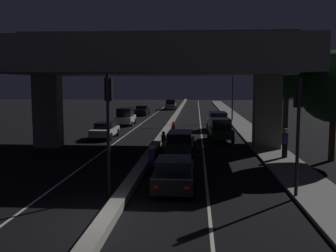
# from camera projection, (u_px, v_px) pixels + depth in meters

# --- Properties ---
(ground_plane) EXTENTS (200.00, 200.00, 0.00)m
(ground_plane) POSITION_uv_depth(u_px,v_px,m) (106.00, 226.00, 12.85)
(ground_plane) COLOR black
(lane_line_left_inner) EXTENTS (0.12, 126.00, 0.00)m
(lane_line_left_inner) POSITION_uv_depth(u_px,v_px,m) (144.00, 122.00, 47.80)
(lane_line_left_inner) COLOR beige
(lane_line_left_inner) RESTS_ON ground_plane
(lane_line_right_inner) EXTENTS (0.12, 126.00, 0.00)m
(lane_line_right_inner) POSITION_uv_depth(u_px,v_px,m) (200.00, 122.00, 47.31)
(lane_line_right_inner) COLOR beige
(lane_line_right_inner) RESTS_ON ground_plane
(median_divider) EXTENTS (0.56, 126.00, 0.34)m
(median_divider) POSITION_uv_depth(u_px,v_px,m) (172.00, 121.00, 47.53)
(median_divider) COLOR gray
(median_divider) RESTS_ON ground_plane
(sidewalk_right) EXTENTS (2.31, 126.00, 0.14)m
(sidewalk_right) POSITION_uv_depth(u_px,v_px,m) (246.00, 129.00, 40.03)
(sidewalk_right) COLOR gray
(sidewalk_right) RESTS_ON ground_plane
(elevated_overpass) EXTENTS (19.93, 12.78, 8.35)m
(elevated_overpass) POSITION_uv_depth(u_px,v_px,m) (155.00, 61.00, 27.76)
(elevated_overpass) COLOR slate
(elevated_overpass) RESTS_ON ground_plane
(traffic_light_left_of_median) EXTENTS (0.30, 0.49, 5.09)m
(traffic_light_left_of_median) POSITION_uv_depth(u_px,v_px,m) (109.00, 112.00, 16.21)
(traffic_light_left_of_median) COLOR black
(traffic_light_left_of_median) RESTS_ON ground_plane
(traffic_light_right_of_median) EXTENTS (0.30, 0.49, 4.85)m
(traffic_light_right_of_median) POSITION_uv_depth(u_px,v_px,m) (298.00, 117.00, 15.68)
(traffic_light_right_of_median) COLOR black
(traffic_light_right_of_median) RESTS_ON ground_plane
(street_lamp) EXTENTS (2.30, 0.32, 8.48)m
(street_lamp) POSITION_uv_depth(u_px,v_px,m) (230.00, 81.00, 48.02)
(street_lamp) COLOR #2D2D30
(street_lamp) RESTS_ON ground_plane
(car_black_lead) EXTENTS (1.86, 4.30, 1.43)m
(car_black_lead) POSITION_uv_depth(u_px,v_px,m) (174.00, 173.00, 17.21)
(car_black_lead) COLOR black
(car_black_lead) RESTS_ON ground_plane
(car_dark_green_second) EXTENTS (2.01, 4.84, 1.50)m
(car_dark_green_second) POSITION_uv_depth(u_px,v_px,m) (180.00, 142.00, 25.94)
(car_dark_green_second) COLOR black
(car_dark_green_second) RESTS_ON ground_plane
(car_dark_green_third) EXTENTS (2.06, 4.01, 1.83)m
(car_dark_green_third) POSITION_uv_depth(u_px,v_px,m) (220.00, 129.00, 31.98)
(car_dark_green_third) COLOR black
(car_dark_green_third) RESTS_ON ground_plane
(car_white_fourth) EXTENTS (2.12, 4.31, 1.83)m
(car_white_fourth) POSITION_uv_depth(u_px,v_px,m) (218.00, 121.00, 39.16)
(car_white_fourth) COLOR silver
(car_white_fourth) RESTS_ON ground_plane
(car_white_lead_oncoming) EXTENTS (1.85, 4.38, 1.36)m
(car_white_lead_oncoming) POSITION_uv_depth(u_px,v_px,m) (105.00, 130.00, 33.50)
(car_white_lead_oncoming) COLOR silver
(car_white_lead_oncoming) RESTS_ON ground_plane
(car_white_second_oncoming) EXTENTS (2.02, 4.82, 1.95)m
(car_white_second_oncoming) POSITION_uv_depth(u_px,v_px,m) (126.00, 116.00, 44.25)
(car_white_second_oncoming) COLOR silver
(car_white_second_oncoming) RESTS_ON ground_plane
(car_black_third_oncoming) EXTENTS (2.01, 4.40, 1.41)m
(car_black_third_oncoming) POSITION_uv_depth(u_px,v_px,m) (142.00, 110.00, 57.72)
(car_black_third_oncoming) COLOR black
(car_black_third_oncoming) RESTS_ON ground_plane
(car_silver_fourth_oncoming) EXTENTS (2.06, 4.59, 1.82)m
(car_silver_fourth_oncoming) POSITION_uv_depth(u_px,v_px,m) (171.00, 104.00, 70.63)
(car_silver_fourth_oncoming) COLOR gray
(car_silver_fourth_oncoming) RESTS_ON ground_plane
(motorcycle_blue_filtering_near) EXTENTS (0.34, 1.83, 1.46)m
(motorcycle_blue_filtering_near) POSITION_uv_depth(u_px,v_px,m) (151.00, 161.00, 20.53)
(motorcycle_blue_filtering_near) COLOR black
(motorcycle_blue_filtering_near) RESTS_ON ground_plane
(motorcycle_white_filtering_mid) EXTENTS (0.34, 1.81, 1.38)m
(motorcycle_white_filtering_mid) POSITION_uv_depth(u_px,v_px,m) (163.00, 143.00, 27.13)
(motorcycle_white_filtering_mid) COLOR black
(motorcycle_white_filtering_mid) RESTS_ON ground_plane
(motorcycle_red_filtering_far) EXTENTS (0.34, 1.80, 1.44)m
(motorcycle_red_filtering_far) POSITION_uv_depth(u_px,v_px,m) (173.00, 131.00, 33.40)
(motorcycle_red_filtering_far) COLOR black
(motorcycle_red_filtering_far) RESTS_ON ground_plane
(pedestrian_on_sidewalk) EXTENTS (0.40, 0.40, 1.79)m
(pedestrian_on_sidewalk) POSITION_uv_depth(u_px,v_px,m) (285.00, 143.00, 24.02)
(pedestrian_on_sidewalk) COLOR black
(pedestrian_on_sidewalk) RESTS_ON sidewalk_right
(roadside_tree_kerbside_near) EXTENTS (4.30, 4.30, 6.63)m
(roadside_tree_kerbside_near) POSITION_uv_depth(u_px,v_px,m) (334.00, 87.00, 23.30)
(roadside_tree_kerbside_near) COLOR #38281C
(roadside_tree_kerbside_near) RESTS_ON ground_plane
(roadside_tree_kerbside_mid) EXTENTS (3.94, 3.94, 7.36)m
(roadside_tree_kerbside_mid) POSITION_uv_depth(u_px,v_px,m) (287.00, 75.00, 32.37)
(roadside_tree_kerbside_mid) COLOR #38281C
(roadside_tree_kerbside_mid) RESTS_ON ground_plane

